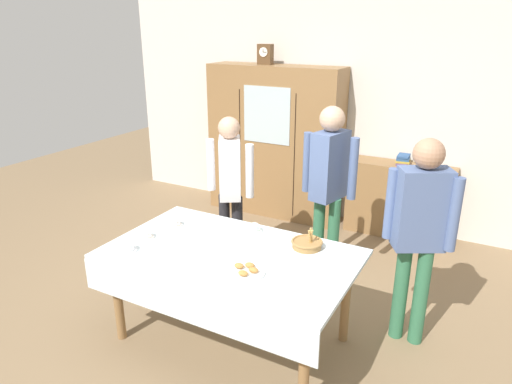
% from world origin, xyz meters
% --- Properties ---
extents(ground_plane, '(12.00, 12.00, 0.00)m').
position_xyz_m(ground_plane, '(0.00, 0.00, 0.00)').
color(ground_plane, '#846B4C').
rests_on(ground_plane, ground).
extents(back_wall, '(6.40, 0.10, 2.70)m').
position_xyz_m(back_wall, '(0.00, 2.65, 1.35)').
color(back_wall, silver).
rests_on(back_wall, ground).
extents(dining_table, '(1.85, 1.11, 0.77)m').
position_xyz_m(dining_table, '(0.00, -0.24, 0.68)').
color(dining_table, olive).
rests_on(dining_table, ground).
extents(wall_cabinet, '(1.72, 0.46, 1.90)m').
position_xyz_m(wall_cabinet, '(-0.90, 2.35, 0.95)').
color(wall_cabinet, olive).
rests_on(wall_cabinet, ground).
extents(mantel_clock, '(0.18, 0.11, 0.24)m').
position_xyz_m(mantel_clock, '(-1.04, 2.35, 2.02)').
color(mantel_clock, brown).
rests_on(mantel_clock, wall_cabinet).
extents(bookshelf_low, '(1.18, 0.35, 0.87)m').
position_xyz_m(bookshelf_low, '(0.70, 2.41, 0.43)').
color(bookshelf_low, olive).
rests_on(bookshelf_low, ground).
extents(book_stack, '(0.18, 0.23, 0.11)m').
position_xyz_m(book_stack, '(0.70, 2.41, 0.92)').
color(book_stack, '#664C7A').
rests_on(book_stack, bookshelf_low).
extents(tea_cup_mid_right, '(0.13, 0.13, 0.06)m').
position_xyz_m(tea_cup_mid_right, '(-0.66, -0.01, 0.80)').
color(tea_cup_mid_right, white).
rests_on(tea_cup_mid_right, dining_table).
extents(tea_cup_far_right, '(0.13, 0.13, 0.06)m').
position_xyz_m(tea_cup_far_right, '(-0.68, -0.54, 0.80)').
color(tea_cup_far_right, white).
rests_on(tea_cup_far_right, dining_table).
extents(tea_cup_center, '(0.13, 0.13, 0.06)m').
position_xyz_m(tea_cup_center, '(-0.02, 0.21, 0.80)').
color(tea_cup_center, silver).
rests_on(tea_cup_center, dining_table).
extents(tea_cup_near_right, '(0.13, 0.13, 0.06)m').
position_xyz_m(tea_cup_near_right, '(-0.72, -0.31, 0.80)').
color(tea_cup_near_right, white).
rests_on(tea_cup_near_right, dining_table).
extents(bread_basket, '(0.24, 0.24, 0.16)m').
position_xyz_m(bread_basket, '(0.47, 0.14, 0.80)').
color(bread_basket, '#9E7542').
rests_on(bread_basket, dining_table).
extents(pastry_plate, '(0.28, 0.28, 0.05)m').
position_xyz_m(pastry_plate, '(0.25, -0.41, 0.78)').
color(pastry_plate, white).
rests_on(pastry_plate, dining_table).
extents(spoon_near_left, '(0.12, 0.02, 0.01)m').
position_xyz_m(spoon_near_left, '(-0.50, 0.07, 0.77)').
color(spoon_near_left, silver).
rests_on(spoon_near_left, dining_table).
extents(spoon_near_right, '(0.12, 0.02, 0.01)m').
position_xyz_m(spoon_near_right, '(0.77, -0.32, 0.77)').
color(spoon_near_right, silver).
rests_on(spoon_near_right, dining_table).
extents(spoon_far_right, '(0.12, 0.02, 0.01)m').
position_xyz_m(spoon_far_right, '(0.18, 0.16, 0.77)').
color(spoon_far_right, silver).
rests_on(spoon_far_right, dining_table).
extents(person_beside_shelf, '(0.52, 0.40, 1.70)m').
position_xyz_m(person_beside_shelf, '(0.30, 1.05, 1.04)').
color(person_beside_shelf, '#33704C').
rests_on(person_beside_shelf, ground).
extents(person_by_cabinet, '(0.52, 0.35, 1.64)m').
position_xyz_m(person_by_cabinet, '(1.21, 0.46, 1.00)').
color(person_by_cabinet, '#33704C').
rests_on(person_by_cabinet, ground).
extents(person_near_right_end, '(0.52, 0.41, 1.56)m').
position_xyz_m(person_near_right_end, '(-0.62, 0.82, 0.94)').
color(person_near_right_end, '#232328').
rests_on(person_near_right_end, ground).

